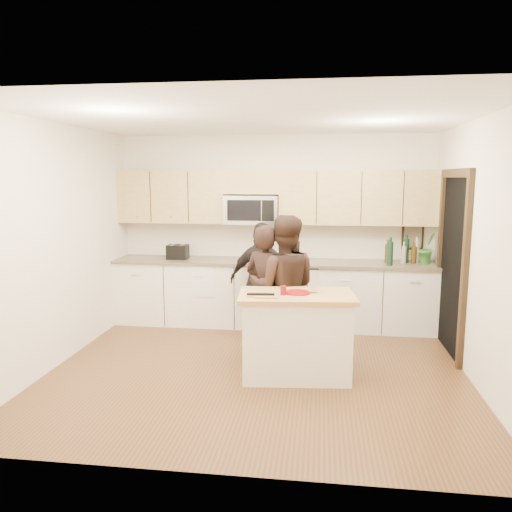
# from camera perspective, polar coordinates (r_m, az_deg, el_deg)

# --- Properties ---
(floor) EXTENTS (4.50, 4.50, 0.00)m
(floor) POSITION_cam_1_polar(r_m,az_deg,el_deg) (5.66, 0.16, -12.82)
(floor) COLOR brown
(floor) RESTS_ON ground
(room_shell) EXTENTS (4.52, 4.02, 2.71)m
(room_shell) POSITION_cam_1_polar(r_m,az_deg,el_deg) (5.27, 0.17, 4.95)
(room_shell) COLOR silver
(room_shell) RESTS_ON ground
(back_cabinetry) EXTENTS (4.50, 0.66, 0.94)m
(back_cabinetry) POSITION_cam_1_polar(r_m,az_deg,el_deg) (7.12, 1.89, -4.26)
(back_cabinetry) COLOR white
(back_cabinetry) RESTS_ON ground
(upper_cabinetry) EXTENTS (4.50, 0.33, 0.75)m
(upper_cabinetry) POSITION_cam_1_polar(r_m,az_deg,el_deg) (7.08, 2.33, 6.88)
(upper_cabinetry) COLOR tan
(upper_cabinetry) RESTS_ON ground
(microwave) EXTENTS (0.76, 0.41, 0.40)m
(microwave) POSITION_cam_1_polar(r_m,az_deg,el_deg) (7.09, -0.48, 5.33)
(microwave) COLOR silver
(microwave) RESTS_ON ground
(doorway) EXTENTS (0.06, 1.25, 2.20)m
(doorway) POSITION_cam_1_polar(r_m,az_deg,el_deg) (6.38, 21.55, -0.16)
(doorway) COLOR black
(doorway) RESTS_ON ground
(framed_picture) EXTENTS (0.30, 0.03, 0.38)m
(framed_picture) POSITION_cam_1_polar(r_m,az_deg,el_deg) (7.36, 17.46, 2.15)
(framed_picture) COLOR black
(framed_picture) RESTS_ON ground
(dish_towel) EXTENTS (0.34, 0.60, 0.48)m
(dish_towel) POSITION_cam_1_polar(r_m,az_deg,el_deg) (7.03, -5.99, -1.74)
(dish_towel) COLOR white
(dish_towel) RESTS_ON ground
(island) EXTENTS (1.26, 0.81, 0.90)m
(island) POSITION_cam_1_polar(r_m,az_deg,el_deg) (5.35, 4.61, -8.96)
(island) COLOR white
(island) RESTS_ON ground
(red_plate) EXTENTS (0.26, 0.26, 0.02)m
(red_plate) POSITION_cam_1_polar(r_m,az_deg,el_deg) (5.25, 4.77, -4.18)
(red_plate) COLOR maroon
(red_plate) RESTS_ON island
(box_grater) EXTENTS (0.10, 0.06, 0.25)m
(box_grater) POSITION_cam_1_polar(r_m,az_deg,el_deg) (5.26, 6.62, -2.67)
(box_grater) COLOR silver
(box_grater) RESTS_ON red_plate
(drink_glass) EXTENTS (0.06, 0.06, 0.09)m
(drink_glass) POSITION_cam_1_polar(r_m,az_deg,el_deg) (5.17, 3.14, -3.94)
(drink_glass) COLOR maroon
(drink_glass) RESTS_ON island
(cutting_board) EXTENTS (0.27, 0.21, 0.02)m
(cutting_board) POSITION_cam_1_polar(r_m,az_deg,el_deg) (5.08, 1.11, -4.58)
(cutting_board) COLOR tan
(cutting_board) RESTS_ON island
(tongs) EXTENTS (0.28, 0.06, 0.02)m
(tongs) POSITION_cam_1_polar(r_m,az_deg,el_deg) (5.07, 0.54, -4.39)
(tongs) COLOR black
(tongs) RESTS_ON cutting_board
(knife) EXTENTS (0.21, 0.04, 0.01)m
(knife) POSITION_cam_1_polar(r_m,az_deg,el_deg) (5.08, 0.06, -4.45)
(knife) COLOR silver
(knife) RESTS_ON cutting_board
(toaster) EXTENTS (0.29, 0.23, 0.21)m
(toaster) POSITION_cam_1_polar(r_m,az_deg,el_deg) (7.25, -8.93, 0.47)
(toaster) COLOR black
(toaster) RESTS_ON back_cabinetry
(bottle_cluster) EXTENTS (0.46, 0.34, 0.39)m
(bottle_cluster) POSITION_cam_1_polar(r_m,az_deg,el_deg) (7.06, 16.45, 0.56)
(bottle_cluster) COLOR #3E2A0B
(bottle_cluster) RESTS_ON back_cabinetry
(orchid) EXTENTS (0.30, 0.29, 0.43)m
(orchid) POSITION_cam_1_polar(r_m,az_deg,el_deg) (7.14, 18.96, 0.89)
(orchid) COLOR #3B7930
(orchid) RESTS_ON back_cabinetry
(woman_left) EXTENTS (0.68, 0.61, 1.57)m
(woman_left) POSITION_cam_1_polar(r_m,az_deg,el_deg) (5.82, 1.18, -4.10)
(woman_left) COLOR black
(woman_left) RESTS_ON ground
(woman_center) EXTENTS (0.82, 0.64, 1.68)m
(woman_center) POSITION_cam_1_polar(r_m,az_deg,el_deg) (5.79, 3.19, -3.61)
(woman_center) COLOR black
(woman_center) RESTS_ON ground
(woman_right) EXTENTS (0.96, 0.56, 1.53)m
(woman_right) POSITION_cam_1_polar(r_m,az_deg,el_deg) (6.49, 0.75, -2.90)
(woman_right) COLOR black
(woman_right) RESTS_ON ground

